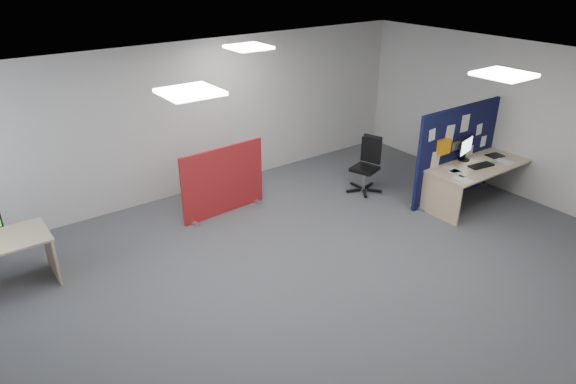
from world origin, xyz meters
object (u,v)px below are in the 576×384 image
monitor_main (466,148)px  office_chair (368,161)px  red_divider (223,181)px  navy_divider (456,153)px  main_desk (475,172)px

monitor_main → office_chair: 1.70m
monitor_main → red_divider: size_ratio=0.30×
navy_divider → office_chair: navy_divider is taller
monitor_main → red_divider: 4.20m
red_divider → office_chair: red_divider is taller
main_desk → office_chair: 1.86m
main_desk → red_divider: bearing=149.3°
navy_divider → monitor_main: bearing=-65.4°
navy_divider → monitor_main: size_ratio=4.37×
main_desk → red_divider: (-3.73, 2.21, 0.01)m
main_desk → office_chair: (-1.13, 1.47, -0.00)m
office_chair → main_desk: bearing=-70.0°
office_chair → monitor_main: bearing=-66.8°
main_desk → red_divider: size_ratio=1.26×
navy_divider → main_desk: navy_divider is taller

